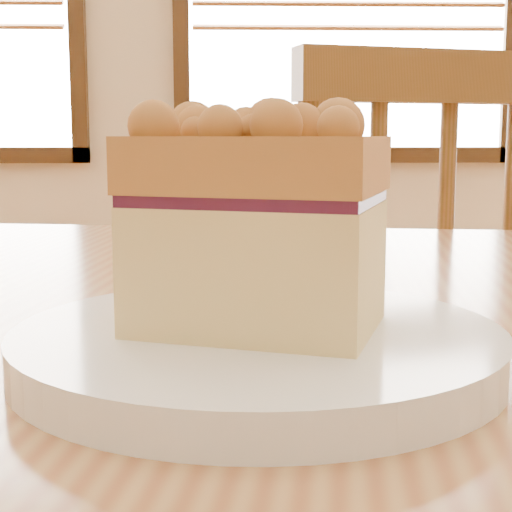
% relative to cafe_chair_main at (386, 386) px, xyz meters
% --- Properties ---
extents(cafe_chair_main, '(0.53, 0.53, 0.97)m').
position_rel_cafe_chair_main_xyz_m(cafe_chair_main, '(0.00, 0.00, 0.00)').
color(cafe_chair_main, brown).
rests_on(cafe_chair_main, ground).
extents(plate, '(0.23, 0.23, 0.02)m').
position_rel_cafe_chair_main_xyz_m(plate, '(-0.21, -0.76, 0.27)').
color(plate, white).
rests_on(plate, cafe_table_main).
extents(cake_slice, '(0.14, 0.11, 0.11)m').
position_rel_cafe_chair_main_xyz_m(cake_slice, '(-0.22, -0.76, 0.33)').
color(cake_slice, '#D1B676').
rests_on(cake_slice, plate).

